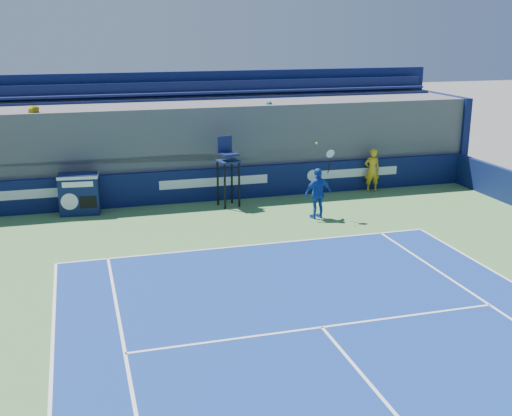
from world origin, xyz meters
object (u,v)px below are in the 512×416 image
object	(u,v)px
match_clock	(79,193)
umpire_chair	(228,164)
ball_person	(372,170)
tennis_player	(318,193)

from	to	relation	value
match_clock	umpire_chair	bearing A→B (deg)	-4.35
ball_person	umpire_chair	distance (m)	5.86
ball_person	umpire_chair	size ratio (longest dim) A/B	0.67
umpire_chair	tennis_player	world-z (taller)	tennis_player
tennis_player	match_clock	bearing A→B (deg)	160.54
umpire_chair	ball_person	bearing A→B (deg)	5.01
match_clock	ball_person	bearing A→B (deg)	0.65
ball_person	tennis_player	bearing A→B (deg)	46.18
umpire_chair	tennis_player	distance (m)	3.45
ball_person	umpire_chair	world-z (taller)	umpire_chair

